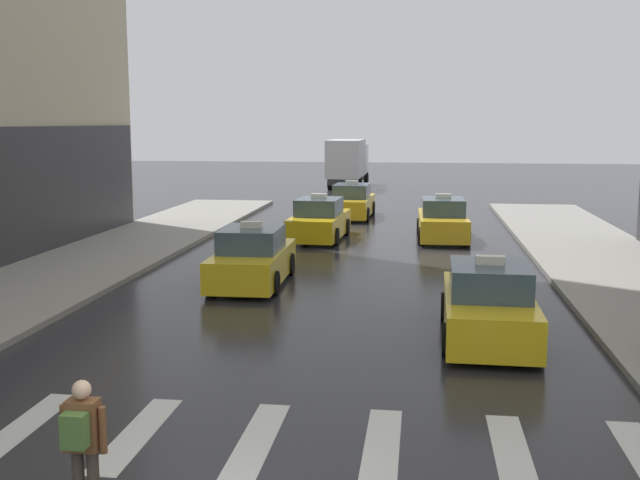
{
  "coord_description": "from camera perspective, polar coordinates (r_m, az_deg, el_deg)",
  "views": [
    {
      "loc": [
        2.27,
        -7.22,
        4.54
      ],
      "look_at": [
        0.26,
        8.0,
        2.16
      ],
      "focal_mm": 42.87,
      "sensor_mm": 36.0,
      "label": 1
    }
  ],
  "objects": [
    {
      "name": "pedestrian_with_backpack",
      "position": [
        9.39,
        -17.31,
        -13.97
      ],
      "size": [
        0.55,
        0.43,
        1.65
      ],
      "color": "#473D33",
      "rests_on": "ground"
    },
    {
      "name": "taxi_lead",
      "position": [
        16.49,
        12.45,
        -4.79
      ],
      "size": [
        1.98,
        4.57,
        1.8
      ],
      "color": "yellow",
      "rests_on": "ground"
    },
    {
      "name": "taxi_third",
      "position": [
        29.74,
        -0.05,
        1.43
      ],
      "size": [
        2.11,
        4.62,
        1.8
      ],
      "color": "yellow",
      "rests_on": "ground"
    },
    {
      "name": "taxi_fourth",
      "position": [
        30.07,
        9.14,
        1.4
      ],
      "size": [
        2.01,
        4.58,
        1.8
      ],
      "color": "gold",
      "rests_on": "ground"
    },
    {
      "name": "crosswalk_markings",
      "position": [
        11.41,
        -4.74,
        -14.65
      ],
      "size": [
        11.3,
        2.8,
        0.01
      ],
      "color": "silver",
      "rests_on": "ground"
    },
    {
      "name": "box_truck",
      "position": [
        53.05,
        2.08,
        5.89
      ],
      "size": [
        2.42,
        7.59,
        3.35
      ],
      "color": "#2D2D2D",
      "rests_on": "ground"
    },
    {
      "name": "taxi_second",
      "position": [
        21.58,
        -5.07,
        -1.42
      ],
      "size": [
        1.99,
        4.57,
        1.8
      ],
      "color": "yellow",
      "rests_on": "ground"
    },
    {
      "name": "taxi_fifth",
      "position": [
        36.56,
        2.39,
        2.8
      ],
      "size": [
        2.04,
        4.59,
        1.8
      ],
      "color": "gold",
      "rests_on": "ground"
    }
  ]
}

